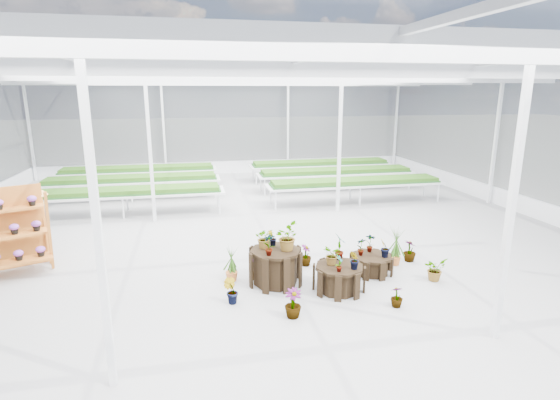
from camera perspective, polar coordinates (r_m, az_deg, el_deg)
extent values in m
plane|color=gray|center=(10.57, -0.99, -8.01)|extent=(24.00, 24.00, 0.00)
cylinder|color=black|center=(9.30, -0.60, -8.68)|extent=(1.33, 1.33, 0.75)
cylinder|color=black|center=(9.10, 7.70, -10.07)|extent=(1.31, 1.31, 0.54)
cylinder|color=black|center=(10.07, 11.81, -8.20)|extent=(1.06, 1.06, 0.42)
imported|color=#275014|center=(9.19, -2.03, -4.97)|extent=(0.43, 0.38, 0.44)
imported|color=#275014|center=(9.05, 0.82, -4.80)|extent=(0.52, 0.58, 0.58)
imported|color=#275014|center=(9.32, -1.04, -5.01)|extent=(0.21, 0.18, 0.34)
imported|color=#275014|center=(8.78, -1.43, -5.79)|extent=(0.26, 0.19, 0.47)
imported|color=#275014|center=(8.96, 6.83, -7.18)|extent=(0.36, 0.40, 0.40)
imported|color=#275014|center=(8.78, 9.72, -7.75)|extent=(0.21, 0.25, 0.40)
imported|color=#275014|center=(9.21, 7.79, -6.01)|extent=(0.24, 0.33, 0.58)
imported|color=#275014|center=(8.65, 7.75, -8.18)|extent=(0.21, 0.22, 0.35)
imported|color=#275014|center=(9.89, 10.56, -5.98)|extent=(0.22, 0.15, 0.41)
imported|color=#275014|center=(9.86, 13.51, -6.14)|extent=(0.30, 0.29, 0.43)
imported|color=#275014|center=(10.13, 11.71, -5.48)|extent=(0.28, 0.26, 0.44)
imported|color=#275014|center=(8.57, -6.43, -11.74)|extent=(0.35, 0.33, 0.50)
imported|color=#275014|center=(9.53, -3.02, -8.78)|extent=(0.35, 0.35, 0.55)
imported|color=#275014|center=(8.04, 1.70, -13.35)|extent=(0.36, 0.36, 0.54)
imported|color=#275014|center=(8.70, 15.03, -12.08)|extent=(0.25, 0.25, 0.41)
imported|color=#275014|center=(10.05, 19.57, -8.49)|extent=(0.58, 0.55, 0.51)
imported|color=#275014|center=(10.94, 16.59, -6.36)|extent=(0.39, 0.39, 0.53)
imported|color=#275014|center=(10.27, 3.36, -7.21)|extent=(0.38, 0.38, 0.50)
imported|color=#275014|center=(9.88, -1.11, -7.73)|extent=(0.43, 0.42, 0.61)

